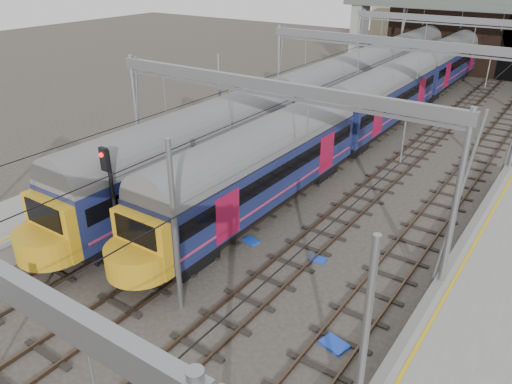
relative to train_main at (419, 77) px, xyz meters
The scene contains 12 objects.
ground 36.08m from the train_main, 86.81° to the right, with size 160.00×160.00×0.00m, color #38332D.
platform_left 34.47m from the train_main, 103.75° to the right, with size 4.32×55.00×1.12m.
tracks 21.18m from the train_main, 84.54° to the right, with size 14.40×80.00×0.22m.
overhead_line 15.12m from the train_main, 82.12° to the right, with size 16.80×80.00×8.00m.
retaining_wall 16.45m from the train_main, 78.00° to the left, with size 28.00×2.75×9.00m.
overbridge 11.29m from the train_main, 78.77° to the left, with size 28.00×3.00×9.25m.
train_main is the anchor object (origin of this frame).
train_second 9.66m from the train_main, 114.47° to the right, with size 3.07×53.14×5.19m.
signal_near_left 33.22m from the train_main, 94.09° to the right, with size 0.40×0.49×5.54m.
equip_cover_a 28.47m from the train_main, 80.12° to the right, with size 0.73×0.52×0.09m, color blue.
equip_cover_b 28.49m from the train_main, 87.10° to the right, with size 0.78×0.55×0.09m, color blue.
equip_cover_c 33.50m from the train_main, 76.25° to the right, with size 0.95×0.67×0.11m, color blue.
Camera 1 is at (11.37, -9.29, 12.56)m, focal length 35.00 mm.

